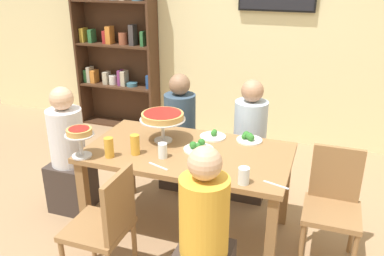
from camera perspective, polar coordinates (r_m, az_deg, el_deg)
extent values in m
plane|color=#9E7A56|center=(3.51, -0.56, -14.17)|extent=(12.00, 12.00, 0.00)
cube|color=beige|center=(5.01, 8.28, 14.07)|extent=(8.00, 0.12, 2.80)
cube|color=olive|center=(3.14, -0.61, -3.52)|extent=(1.58, 0.87, 0.04)
cube|color=olive|center=(3.34, -14.96, -9.97)|extent=(0.07, 0.07, 0.70)
cube|color=olive|center=(2.88, 11.05, -15.33)|extent=(0.07, 0.07, 0.70)
cube|color=olive|center=(3.89, -8.88, -4.59)|extent=(0.07, 0.07, 0.70)
cube|color=olive|center=(3.50, 13.03, -8.11)|extent=(0.07, 0.07, 0.70)
cube|color=#422819|center=(5.74, -15.50, 11.49)|extent=(0.03, 0.30, 2.20)
cube|color=#422819|center=(5.21, -5.55, 11.16)|extent=(0.03, 0.30, 2.20)
cube|color=#422819|center=(5.58, -10.03, 11.65)|extent=(1.10, 0.02, 2.20)
cube|color=#422819|center=(5.75, -10.00, 0.68)|extent=(1.04, 0.28, 0.02)
cube|color=#422819|center=(5.58, -10.37, 5.94)|extent=(1.04, 0.28, 0.02)
cube|color=#422819|center=(5.46, -10.77, 11.50)|extent=(1.04, 0.28, 0.02)
cube|color=#422819|center=(5.39, -11.20, 17.25)|extent=(1.04, 0.28, 0.02)
cube|color=#2D6B38|center=(5.80, -14.60, 7.21)|extent=(0.04, 0.13, 0.17)
cube|color=#B2A88E|center=(5.77, -14.20, 7.38)|extent=(0.05, 0.13, 0.21)
cube|color=orange|center=(5.74, -13.64, 7.13)|extent=(0.07, 0.13, 0.17)
cube|color=#B2A88E|center=(5.64, -11.97, 6.99)|extent=(0.07, 0.13, 0.16)
cylinder|color=silver|center=(5.60, -11.11, 6.71)|extent=(0.11, 0.11, 0.12)
cube|color=#7A3370|center=(5.53, -10.07, 7.05)|extent=(0.04, 0.13, 0.20)
cube|color=#B2A88E|center=(5.50, -9.55, 6.96)|extent=(0.06, 0.13, 0.20)
cylinder|color=#3D7084|center=(5.47, -8.48, 6.14)|extent=(0.15, 0.15, 0.05)
cube|color=navy|center=(5.34, -6.01, 6.56)|extent=(0.06, 0.13, 0.17)
cube|color=#B7932D|center=(5.69, -15.07, 12.61)|extent=(0.06, 0.13, 0.18)
cube|color=#2D6B38|center=(5.62, -13.98, 12.54)|extent=(0.05, 0.13, 0.17)
cube|color=maroon|center=(5.51, -12.13, 12.49)|extent=(0.05, 0.11, 0.16)
cube|color=orange|center=(5.47, -11.56, 12.78)|extent=(0.07, 0.13, 0.22)
cylinder|color=brown|center=(5.38, -9.75, 12.37)|extent=(0.11, 0.11, 0.15)
cube|color=#3D3838|center=(5.31, -8.36, 12.90)|extent=(0.07, 0.13, 0.26)
cube|color=#2D6B38|center=(5.25, -6.88, 12.46)|extent=(0.04, 0.13, 0.18)
cube|color=#382D28|center=(4.06, -1.64, -5.08)|extent=(0.34, 0.34, 0.45)
cylinder|color=#33475B|center=(3.87, -1.71, 1.19)|extent=(0.30, 0.30, 0.50)
sphere|color=#846047|center=(3.76, -1.77, 6.19)|extent=(0.20, 0.20, 0.20)
cube|color=#382D28|center=(3.84, -16.56, -7.76)|extent=(0.34, 0.34, 0.45)
cylinder|color=silver|center=(3.64, -17.36, -1.24)|extent=(0.30, 0.30, 0.50)
sphere|color=tan|center=(3.52, -18.00, 4.00)|extent=(0.20, 0.20, 0.20)
cylinder|color=gold|center=(2.44, 1.73, -12.34)|extent=(0.30, 0.30, 0.50)
sphere|color=tan|center=(2.26, 1.83, -5.00)|extent=(0.20, 0.20, 0.20)
cube|color=#382D28|center=(3.91, 7.88, -6.41)|extent=(0.34, 0.34, 0.45)
cylinder|color=silver|center=(3.71, 8.26, 0.05)|extent=(0.30, 0.30, 0.50)
sphere|color=#A87A5B|center=(3.60, 8.56, 5.22)|extent=(0.20, 0.20, 0.20)
cube|color=olive|center=(3.11, 19.15, -11.29)|extent=(0.40, 0.40, 0.04)
cube|color=olive|center=(3.16, 19.75, -6.04)|extent=(0.36, 0.04, 0.42)
cylinder|color=olive|center=(3.09, 15.17, -16.10)|extent=(0.04, 0.04, 0.41)
cylinder|color=olive|center=(3.39, 21.76, -13.25)|extent=(0.04, 0.04, 0.41)
cylinder|color=olive|center=(3.38, 15.73, -12.54)|extent=(0.04, 0.04, 0.41)
cube|color=olive|center=(2.87, -13.22, -13.67)|extent=(0.40, 0.40, 0.04)
cube|color=olive|center=(2.66, -10.31, -10.56)|extent=(0.04, 0.36, 0.42)
cylinder|color=olive|center=(3.20, -13.91, -14.53)|extent=(0.04, 0.04, 0.41)
cylinder|color=olive|center=(3.05, -8.14, -16.13)|extent=(0.04, 0.04, 0.41)
cylinder|color=silver|center=(3.31, -4.09, -1.72)|extent=(0.15, 0.15, 0.01)
cylinder|color=silver|center=(3.27, -4.14, -0.24)|extent=(0.03, 0.03, 0.17)
cylinder|color=silver|center=(3.24, -4.18, 1.23)|extent=(0.37, 0.37, 0.01)
cylinder|color=tan|center=(3.23, -4.19, 1.70)|extent=(0.34, 0.34, 0.05)
cylinder|color=maroon|center=(3.22, -4.21, 2.13)|extent=(0.30, 0.30, 0.00)
cylinder|color=silver|center=(3.15, -15.31, -3.80)|extent=(0.15, 0.15, 0.01)
cylinder|color=silver|center=(3.11, -15.47, -2.36)|extent=(0.03, 0.03, 0.16)
cylinder|color=silver|center=(3.08, -15.63, -0.92)|extent=(0.22, 0.22, 0.01)
cylinder|color=tan|center=(3.07, -15.68, -0.48)|extent=(0.19, 0.19, 0.04)
cylinder|color=maroon|center=(3.06, -15.72, -0.08)|extent=(0.15, 0.15, 0.00)
cylinder|color=white|center=(3.33, 8.12, -1.71)|extent=(0.21, 0.21, 0.01)
sphere|color=#2D7028|center=(3.34, 7.70, -0.95)|extent=(0.06, 0.06, 0.06)
sphere|color=#2D7028|center=(3.29, 8.37, -1.35)|extent=(0.06, 0.06, 0.06)
sphere|color=#2D7028|center=(3.31, 8.14, -1.16)|extent=(0.06, 0.06, 0.06)
sphere|color=#2D7028|center=(3.32, 7.35, -1.21)|extent=(0.04, 0.04, 0.04)
cylinder|color=white|center=(3.13, 0.95, -3.05)|extent=(0.24, 0.24, 0.01)
sphere|color=#2D7028|center=(3.13, 0.86, -2.52)|extent=(0.05, 0.05, 0.05)
sphere|color=#2D7028|center=(3.17, 1.36, -2.01)|extent=(0.06, 0.06, 0.06)
sphere|color=#2D7028|center=(3.12, 0.14, -2.43)|extent=(0.06, 0.06, 0.06)
cylinder|color=white|center=(3.37, 2.98, -1.23)|extent=(0.22, 0.22, 0.01)
sphere|color=#2D7028|center=(3.36, 3.08, -0.74)|extent=(0.05, 0.05, 0.05)
sphere|color=#2D7028|center=(3.39, 3.20, -0.52)|extent=(0.05, 0.05, 0.05)
cylinder|color=gold|center=(2.77, 1.40, -5.04)|extent=(0.07, 0.07, 0.15)
cylinder|color=gold|center=(3.06, -11.66, -2.72)|extent=(0.07, 0.07, 0.15)
cylinder|color=gold|center=(3.07, -8.06, -2.35)|extent=(0.07, 0.07, 0.16)
cylinder|color=white|center=(3.01, -4.18, -3.20)|extent=(0.07, 0.07, 0.11)
cylinder|color=white|center=(2.68, 7.34, -6.72)|extent=(0.08, 0.08, 0.11)
cube|color=silver|center=(2.72, 11.80, -7.88)|extent=(0.18, 0.07, 0.00)
cube|color=silver|center=(2.90, -4.81, -5.41)|extent=(0.17, 0.08, 0.00)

